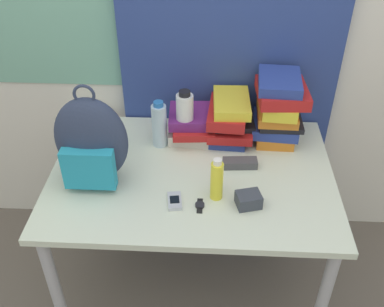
# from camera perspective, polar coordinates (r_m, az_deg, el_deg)

# --- Properties ---
(wall_back) EXTENTS (6.00, 0.06, 2.50)m
(wall_back) POSITION_cam_1_polar(r_m,az_deg,el_deg) (2.15, 0.62, 17.12)
(wall_back) COLOR silver
(wall_back) RESTS_ON ground_plane
(curtain_blue) EXTENTS (1.04, 0.04, 2.50)m
(curtain_blue) POSITION_cam_1_polar(r_m,az_deg,el_deg) (2.10, 5.03, 16.47)
(curtain_blue) COLOR navy
(curtain_blue) RESTS_ON ground_plane
(desk) EXTENTS (1.22, 0.86, 0.74)m
(desk) POSITION_cam_1_polar(r_m,az_deg,el_deg) (2.00, 0.00, -4.22)
(desk) COLOR silver
(desk) RESTS_ON ground_plane
(backpack) EXTENTS (0.30, 0.19, 0.44)m
(backpack) POSITION_cam_1_polar(r_m,az_deg,el_deg) (1.84, -12.68, 1.34)
(backpack) COLOR #2D3851
(backpack) RESTS_ON desk
(book_stack_left) EXTENTS (0.22, 0.29, 0.13)m
(book_stack_left) POSITION_cam_1_polar(r_m,az_deg,el_deg) (2.13, 0.03, 3.79)
(book_stack_left) COLOR silver
(book_stack_left) RESTS_ON desk
(book_stack_center) EXTENTS (0.23, 0.29, 0.21)m
(book_stack_center) POSITION_cam_1_polar(r_m,az_deg,el_deg) (2.11, 4.74, 4.48)
(book_stack_center) COLOR navy
(book_stack_center) RESTS_ON desk
(book_stack_right) EXTENTS (0.24, 0.27, 0.32)m
(book_stack_right) POSITION_cam_1_polar(r_m,az_deg,el_deg) (2.10, 10.89, 5.69)
(book_stack_right) COLOR orange
(book_stack_right) RESTS_ON desk
(water_bottle) EXTENTS (0.07, 0.07, 0.23)m
(water_bottle) POSITION_cam_1_polar(r_m,az_deg,el_deg) (2.06, -4.16, 3.66)
(water_bottle) COLOR silver
(water_bottle) RESTS_ON desk
(sports_bottle) EXTENTS (0.08, 0.08, 0.27)m
(sports_bottle) POSITION_cam_1_polar(r_m,az_deg,el_deg) (2.05, -0.91, 4.42)
(sports_bottle) COLOR white
(sports_bottle) RESTS_ON desk
(sunscreen_bottle) EXTENTS (0.05, 0.05, 0.19)m
(sunscreen_bottle) POSITION_cam_1_polar(r_m,az_deg,el_deg) (1.77, 3.17, -3.38)
(sunscreen_bottle) COLOR yellow
(sunscreen_bottle) RESTS_ON desk
(cell_phone) EXTENTS (0.07, 0.10, 0.02)m
(cell_phone) POSITION_cam_1_polar(r_m,az_deg,el_deg) (1.80, -2.22, -6.05)
(cell_phone) COLOR #B7BCC6
(cell_phone) RESTS_ON desk
(sunglasses_case) EXTENTS (0.15, 0.07, 0.04)m
(sunglasses_case) POSITION_cam_1_polar(r_m,az_deg,el_deg) (1.98, 6.12, -1.23)
(sunglasses_case) COLOR #47474C
(sunglasses_case) RESTS_ON desk
(camera_pouch) EXTENTS (0.11, 0.10, 0.06)m
(camera_pouch) POSITION_cam_1_polar(r_m,az_deg,el_deg) (1.79, 7.19, -5.85)
(camera_pouch) COLOR #383D47
(camera_pouch) RESTS_ON desk
(wristwatch) EXTENTS (0.04, 0.08, 0.01)m
(wristwatch) POSITION_cam_1_polar(r_m,az_deg,el_deg) (1.78, 1.00, -6.60)
(wristwatch) COLOR black
(wristwatch) RESTS_ON desk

